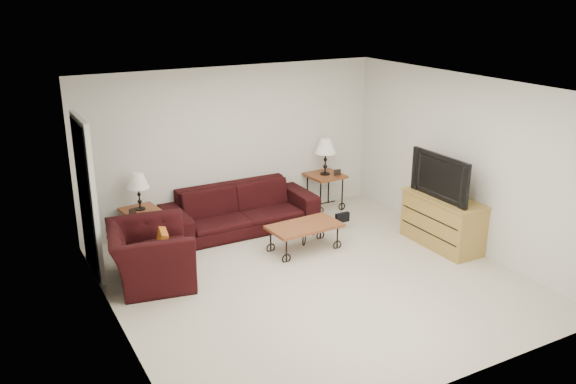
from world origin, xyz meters
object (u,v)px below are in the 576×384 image
Objects in this scene: armchair at (150,255)px; tv_stand at (443,221)px; sofa at (241,209)px; backpack at (338,212)px; side_table_left at (142,227)px; lamp_left at (139,191)px; coffee_table at (304,237)px; lamp_right at (325,157)px; side_table_right at (325,192)px; television at (446,176)px.

tv_stand is (4.11, -0.91, -0.00)m from armchair.
sofa is at bearing -48.63° from armchair.
side_table_left is at bearing 142.57° from backpack.
lamp_left reaches higher than coffee_table.
side_table_left is at bearing 180.00° from lamp_right.
lamp_right is 2.33m from tv_stand.
coffee_table is (-1.17, -1.33, -0.74)m from lamp_right.
side_table_left is 0.89× the size of lamp_right.
side_table_right is 1.78m from coffee_table.
sofa is 1.67m from side_table_right.
backpack is at bearing 29.92° from coffee_table.
side_table_left is 0.49× the size of television.
lamp_left is 0.44× the size of tv_stand.
backpack is at bearing -107.08° from lamp_right.
lamp_right is 0.55× the size of television.
lamp_left is at bearing 142.57° from backpack.
side_table_left is 4.48m from television.
television reaches higher than side_table_left.
lamp_right is (1.66, 0.18, 0.58)m from sofa.
tv_stand reaches higher than coffee_table.
side_table_left is at bearing 180.00° from side_table_right.
side_table_left is at bearing 146.49° from coffee_table.
side_table_right is 2.38m from television.
lamp_right is (3.18, 0.00, 0.66)m from side_table_left.
side_table_left is 1.26m from armchair.
side_table_left is 0.55m from lamp_left.
backpack is (-0.24, -0.79, -0.70)m from lamp_right.
coffee_table is at bearing -33.51° from lamp_left.
armchair is at bearing 167.49° from tv_stand.
tv_stand is 1.65m from backpack.
side_table_right is 3.63m from armchair.
sofa reaches higher than side_table_right.
armchair is at bearing -148.84° from sofa.
backpack is (2.94, -0.79, -0.04)m from side_table_left.
side_table_right is at bearing 48.52° from coffee_table.
lamp_left is 0.48× the size of armchair.
armchair is (-0.23, -1.24, -0.45)m from lamp_left.
armchair is at bearing 165.68° from backpack.
tv_stand reaches higher than side_table_left.
armchair is at bearing -102.57° from television.
armchair reaches higher than backpack.
side_table_right is at bearing 6.18° from sofa.
armchair is 0.93× the size of tv_stand.
television is (4.08, -0.91, 0.70)m from armchair.
tv_stand is at bearing 90.00° from television.
armchair is 2.46× the size of backpack.
side_table_right is 3.22m from lamp_left.
tv_stand is 2.66× the size of backpack.
lamp_right is 2.26m from television.
sofa is 3.84× the size of lamp_right.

